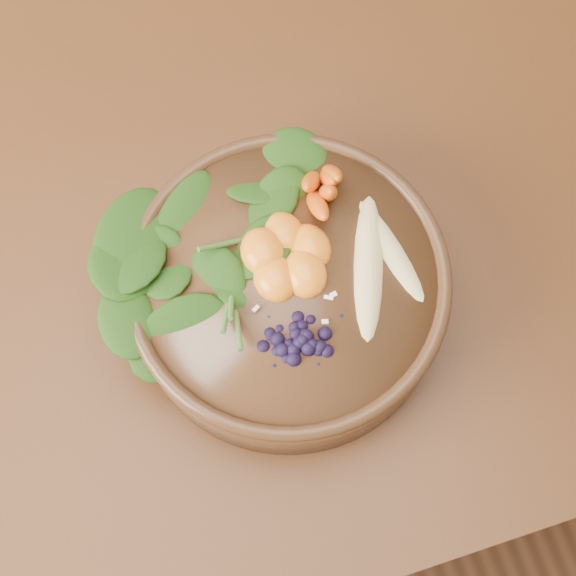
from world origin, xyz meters
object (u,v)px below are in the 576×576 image
at_px(kale_heap, 227,212).
at_px(stoneware_bowl, 288,292).
at_px(dining_table, 152,224).
at_px(blueberry_pile, 303,333).
at_px(carrot_cluster, 333,169).
at_px(mandarin_cluster, 287,251).
at_px(banana_halves, 381,252).

bearing_deg(kale_heap, stoneware_bowl, -61.49).
xyz_separation_m(dining_table, stoneware_bowl, (0.11, -0.17, 0.13)).
bearing_deg(stoneware_bowl, blueberry_pile, -95.49).
relative_size(dining_table, carrot_cluster, 19.45).
height_order(mandarin_cluster, blueberry_pile, blueberry_pile).
bearing_deg(dining_table, kale_heap, -55.05).
height_order(stoneware_bowl, banana_halves, banana_halves).
xyz_separation_m(kale_heap, mandarin_cluster, (0.04, -0.05, -0.01)).
distance_m(stoneware_bowl, kale_heap, 0.10).
relative_size(banana_halves, blueberry_pile, 1.19).
bearing_deg(kale_heap, mandarin_cluster, -50.14).
relative_size(stoneware_bowl, banana_halves, 1.81).
bearing_deg(banana_halves, dining_table, 145.45).
relative_size(carrot_cluster, mandarin_cluster, 0.87).
bearing_deg(kale_heap, banana_halves, -31.90).
relative_size(dining_table, banana_halves, 9.72).
xyz_separation_m(stoneware_bowl, mandarin_cluster, (0.00, 0.02, 0.06)).
bearing_deg(stoneware_bowl, kale_heap, 118.51).
bearing_deg(dining_table, banana_halves, -42.90).
relative_size(stoneware_bowl, kale_heap, 1.53).
distance_m(banana_halves, mandarin_cluster, 0.09).
bearing_deg(dining_table, carrot_cluster, -30.38).
height_order(kale_heap, blueberry_pile, kale_heap).
distance_m(carrot_cluster, banana_halves, 0.09).
distance_m(stoneware_bowl, blueberry_pile, 0.09).
relative_size(kale_heap, banana_halves, 1.19).
bearing_deg(dining_table, stoneware_bowl, -57.44).
bearing_deg(blueberry_pile, stoneware_bowl, 84.51).
bearing_deg(dining_table, mandarin_cluster, -53.42).
height_order(dining_table, stoneware_bowl, stoneware_bowl).
distance_m(dining_table, carrot_cluster, 0.30).
distance_m(stoneware_bowl, banana_halves, 0.10).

